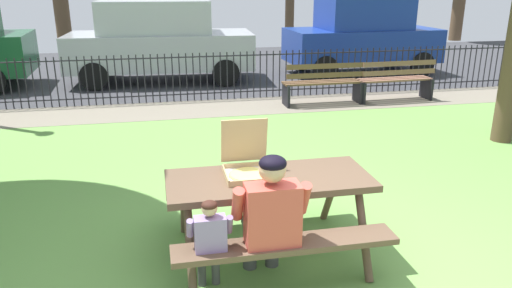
{
  "coord_description": "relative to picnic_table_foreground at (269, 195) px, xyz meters",
  "views": [
    {
      "loc": [
        -1.26,
        -3.39,
        2.43
      ],
      "look_at": [
        -0.25,
        1.51,
        0.75
      ],
      "focal_mm": 34.7,
      "sensor_mm": 36.0,
      "label": 1
    }
  ],
  "objects": [
    {
      "name": "ground",
      "position": [
        0.34,
        0.85,
        -0.61
      ],
      "size": [
        28.0,
        10.76,
        0.02
      ],
      "primitive_type": "cube",
      "color": "#6B9C4A"
    },
    {
      "name": "cobblestone_walkway",
      "position": [
        0.34,
        5.53,
        -0.6
      ],
      "size": [
        28.0,
        1.4,
        0.01
      ],
      "primitive_type": "cube",
      "color": "gray"
    },
    {
      "name": "street_asphalt",
      "position": [
        0.34,
        10.21,
        -0.6
      ],
      "size": [
        28.0,
        7.96,
        0.01
      ],
      "primitive_type": "cube",
      "color": "#38383D"
    },
    {
      "name": "picnic_table_foreground",
      "position": [
        0.0,
        0.0,
        0.0
      ],
      "size": [
        1.8,
        1.49,
        0.79
      ],
      "color": "brown",
      "rests_on": "ground"
    },
    {
      "name": "pizza_box_open",
      "position": [
        -0.17,
        0.12,
        0.26
      ],
      "size": [
        0.42,
        0.48,
        0.47
      ],
      "color": "tan",
      "rests_on": "picnic_table_foreground"
    },
    {
      "name": "adult_at_table",
      "position": [
        -0.11,
        -0.5,
        0.06
      ],
      "size": [
        0.61,
        0.59,
        1.19
      ],
      "color": "#424242",
      "rests_on": "ground"
    },
    {
      "name": "child_at_table",
      "position": [
        -0.59,
        -0.53,
        -0.07
      ],
      "size": [
        0.35,
        0.34,
        0.87
      ],
      "color": "#474747",
      "rests_on": "ground"
    },
    {
      "name": "iron_fence_streetside",
      "position": [
        0.34,
        6.23,
        -0.09
      ],
      "size": [
        22.52,
        0.03,
        0.99
      ],
      "color": "black",
      "rests_on": "ground"
    },
    {
      "name": "park_bench_center",
      "position": [
        2.37,
        5.39,
        -0.18
      ],
      "size": [
        1.6,
        0.47,
        0.85
      ],
      "color": "brown",
      "rests_on": "ground"
    },
    {
      "name": "park_bench_right",
      "position": [
        3.93,
        5.39,
        -0.18
      ],
      "size": [
        1.61,
        0.52,
        0.85
      ],
      "color": "brown",
      "rests_on": "ground"
    },
    {
      "name": "parked_car_left",
      "position": [
        -0.77,
        8.47,
        0.41
      ],
      "size": [
        4.49,
        2.1,
        1.94
      ],
      "color": "#B3B7BD",
      "rests_on": "ground"
    },
    {
      "name": "parked_car_center",
      "position": [
        4.47,
        8.47,
        0.41
      ],
      "size": [
        3.97,
        1.96,
        1.98
      ],
      "color": "navy",
      "rests_on": "ground"
    }
  ]
}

